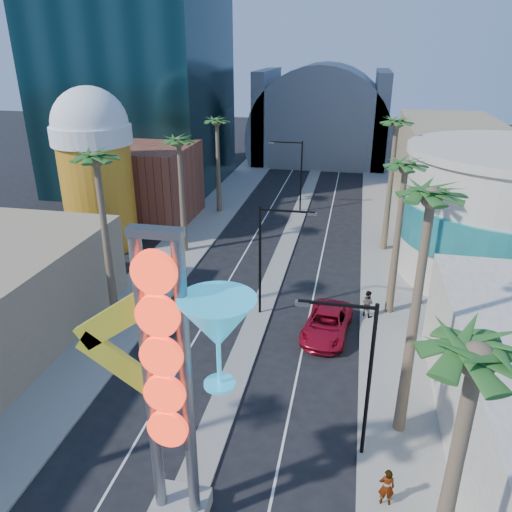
{
  "coord_description": "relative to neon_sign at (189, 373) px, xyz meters",
  "views": [
    {
      "loc": [
        5.9,
        -10.48,
        17.75
      ],
      "look_at": [
        -0.06,
        18.97,
        4.92
      ],
      "focal_mm": 35.0,
      "sensor_mm": 36.0,
      "label": 1
    }
  ],
  "objects": [
    {
      "name": "sidewalk_west",
      "position": [
        -10.32,
        32.04,
        -7.23
      ],
      "size": [
        5.0,
        100.0,
        0.15
      ],
      "primitive_type": "cube",
      "color": "gray",
      "rests_on": "ground"
    },
    {
      "name": "streetlight_0",
      "position": [
        -0.27,
        17.04,
        -2.43
      ],
      "size": [
        3.79,
        0.25,
        8.0
      ],
      "color": "black",
      "rests_on": "ground"
    },
    {
      "name": "filler_east",
      "position": [
        15.18,
        45.04,
        -2.31
      ],
      "size": [
        10.0,
        20.0,
        10.0
      ],
      "primitive_type": "cube",
      "color": "#968561",
      "rests_on": "ground"
    },
    {
      "name": "palm_4",
      "position": [
        8.18,
        -2.96,
        3.07
      ],
      "size": [
        2.4,
        2.4,
        12.2
      ],
      "color": "brown",
      "rests_on": "ground"
    },
    {
      "name": "palm_7",
      "position": [
        8.18,
        31.04,
        3.52
      ],
      "size": [
        2.4,
        2.4,
        12.7
      ],
      "color": "brown",
      "rests_on": "ground"
    },
    {
      "name": "palm_2",
      "position": [
        -9.82,
        27.04,
        2.17
      ],
      "size": [
        2.4,
        2.4,
        11.2
      ],
      "color": "brown",
      "rests_on": "ground"
    },
    {
      "name": "brick_filler_west",
      "position": [
        -16.82,
        35.04,
        -3.31
      ],
      "size": [
        10.0,
        10.0,
        8.0
      ],
      "primitive_type": "cube",
      "color": "brown",
      "rests_on": "ground"
    },
    {
      "name": "sidewalk_east",
      "position": [
        8.68,
        32.04,
        -7.23
      ],
      "size": [
        5.0,
        100.0,
        0.15
      ],
      "primitive_type": "cube",
      "color": "gray",
      "rests_on": "ground"
    },
    {
      "name": "red_pickup",
      "position": [
        4.03,
        15.23,
        -6.48
      ],
      "size": [
        3.41,
        6.24,
        1.66
      ],
      "primitive_type": "imported",
      "rotation": [
        0.0,
        0.0,
        -0.11
      ],
      "color": "#A30C23",
      "rests_on": "ground"
    },
    {
      "name": "pedestrian_b",
      "position": [
        6.61,
        18.08,
        -6.2
      ],
      "size": [
        1.18,
        1.12,
        1.91
      ],
      "primitive_type": "imported",
      "rotation": [
        0.0,
        0.0,
        2.54
      ],
      "color": "gray",
      "rests_on": "sidewalk_east"
    },
    {
      "name": "palm_6",
      "position": [
        8.18,
        19.04,
        2.62
      ],
      "size": [
        2.4,
        2.4,
        11.7
      ],
      "color": "brown",
      "rests_on": "ground"
    },
    {
      "name": "beer_mug",
      "position": [
        -17.82,
        27.04,
        0.54
      ],
      "size": [
        7.0,
        7.0,
        14.5
      ],
      "color": "#C67F1A",
      "rests_on": "ground"
    },
    {
      "name": "palm_3",
      "position": [
        -9.82,
        39.04,
        2.17
      ],
      "size": [
        2.4,
        2.4,
        11.2
      ],
      "color": "brown",
      "rests_on": "ground"
    },
    {
      "name": "streetlight_1",
      "position": [
        -1.36,
        41.04,
        -2.43
      ],
      "size": [
        3.79,
        0.25,
        8.0
      ],
      "color": "black",
      "rests_on": "ground"
    },
    {
      "name": "streetlight_2",
      "position": [
        5.91,
        5.04,
        -2.47
      ],
      "size": [
        3.45,
        0.25,
        8.0
      ],
      "color": "black",
      "rests_on": "ground"
    },
    {
      "name": "palm_1",
      "position": [
        -9.82,
        13.04,
        3.52
      ],
      "size": [
        2.4,
        2.4,
        12.7
      ],
      "color": "brown",
      "rests_on": "ground"
    },
    {
      "name": "canopy",
      "position": [
        -0.82,
        69.04,
        -3.0
      ],
      "size": [
        22.0,
        16.0,
        22.0
      ],
      "color": "slate",
      "rests_on": "ground"
    },
    {
      "name": "pedestrian_a",
      "position": [
        7.34,
        2.35,
        -6.25
      ],
      "size": [
        0.69,
        0.48,
        1.81
      ],
      "primitive_type": "imported",
      "rotation": [
        0.0,
        0.0,
        3.22
      ],
      "color": "gray",
      "rests_on": "sidewalk_east"
    },
    {
      "name": "median",
      "position": [
        -0.82,
        35.04,
        -7.23
      ],
      "size": [
        1.6,
        84.0,
        0.15
      ],
      "primitive_type": "cube",
      "color": "gray",
      "rests_on": "ground"
    },
    {
      "name": "turquoise_building",
      "position": [
        17.18,
        27.04,
        -2.06
      ],
      "size": [
        16.6,
        16.6,
        10.6
      ],
      "color": "#B3AC98",
      "rests_on": "ground"
    },
    {
      "name": "palm_5",
      "position": [
        8.18,
        7.04,
        3.96
      ],
      "size": [
        2.4,
        2.4,
        13.2
      ],
      "color": "brown",
      "rests_on": "ground"
    },
    {
      "name": "neon_sign",
      "position": [
        0.0,
        0.0,
        0.0
      ],
      "size": [
        6.53,
        2.6,
        12.55
      ],
      "color": "gray",
      "rests_on": "ground"
    }
  ]
}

